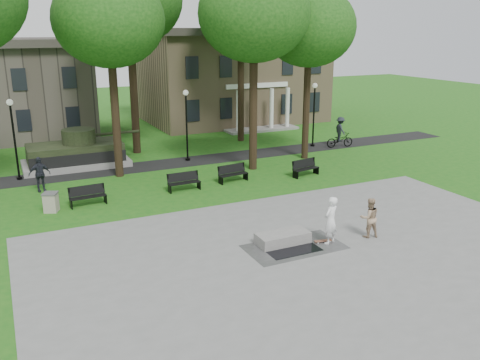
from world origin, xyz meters
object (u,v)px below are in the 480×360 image
(skateboarder, at_px, (331,220))
(trash_bin, at_px, (51,202))
(friend_watching, at_px, (369,218))
(cyclist, at_px, (340,135))
(concrete_block, at_px, (283,238))
(park_bench_0, at_px, (88,195))

(skateboarder, height_order, trash_bin, skateboarder)
(friend_watching, bearing_deg, skateboarder, 8.63)
(cyclist, relative_size, trash_bin, 2.38)
(concrete_block, relative_size, park_bench_0, 1.20)
(friend_watching, bearing_deg, park_bench_0, -30.22)
(concrete_block, bearing_deg, trash_bin, 135.09)
(friend_watching, height_order, trash_bin, friend_watching)
(skateboarder, relative_size, friend_watching, 1.17)
(concrete_block, relative_size, trash_bin, 2.29)
(skateboarder, xyz_separation_m, friend_watching, (1.88, -0.14, -0.14))
(cyclist, distance_m, trash_bin, 21.75)
(concrete_block, xyz_separation_m, park_bench_0, (-6.43, 8.38, 0.28))
(friend_watching, relative_size, trash_bin, 1.80)
(friend_watching, distance_m, park_bench_0, 13.74)
(friend_watching, bearing_deg, concrete_block, -2.45)
(skateboarder, xyz_separation_m, cyclist, (11.11, 14.49, -0.09))
(concrete_block, bearing_deg, cyclist, 46.70)
(skateboarder, bearing_deg, friend_watching, 152.73)
(park_bench_0, bearing_deg, concrete_block, -56.38)
(concrete_block, distance_m, friend_watching, 3.81)
(friend_watching, xyz_separation_m, park_bench_0, (-10.05, 9.36, -0.36))
(park_bench_0, height_order, trash_bin, park_bench_0)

